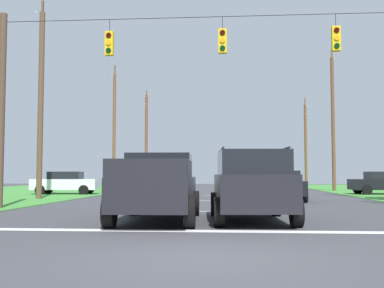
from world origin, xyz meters
name	(u,v)px	position (x,y,z in m)	size (l,w,h in m)	color
ground_plane	(205,257)	(0.00, 0.00, 0.00)	(120.00, 120.00, 0.00)	#3D3D42
stop_bar_stripe	(212,231)	(0.00, 3.55, 0.00)	(14.76, 0.45, 0.01)	white
lane_dash_0	(218,211)	(0.00, 9.55, 0.00)	(0.15, 2.50, 0.01)	white
lane_dash_1	(221,201)	(0.00, 16.60, 0.00)	(0.15, 2.50, 0.01)	white
lane_dash_2	(223,195)	(0.00, 23.02, 0.00)	(0.15, 2.50, 0.01)	white
overhead_signal_span	(221,97)	(0.10, 10.42, 4.28)	(17.69, 0.31, 7.78)	brown
pickup_truck	(158,187)	(-1.65, 5.95, 0.97)	(2.44, 5.47, 1.95)	black
suv_black	(251,184)	(1.02, 6.04, 1.06)	(2.45, 4.91, 2.05)	black
distant_car_crossing_white	(66,183)	(-10.51, 23.56, 0.79)	(4.43, 2.29, 1.52)	silver
distant_car_oncoming	(384,183)	(10.66, 24.91, 0.79)	(4.41, 2.24, 1.52)	black
distant_car_far_parked	(280,185)	(2.96, 16.53, 0.79)	(2.27, 4.42, 1.52)	black
utility_pole_far_right	(333,122)	(8.95, 31.92, 5.65)	(0.29, 1.73, 11.60)	brown
utility_pole_near_left	(306,143)	(9.36, 48.47, 4.99)	(0.32, 1.97, 10.26)	brown
utility_pole_far_left	(41,102)	(-9.86, 17.48, 5.32)	(0.30, 1.77, 10.98)	brown
utility_pole_distant_right	(114,129)	(-9.49, 32.81, 5.27)	(0.27, 1.99, 10.88)	brown
utility_pole_distant_left	(146,138)	(-9.39, 48.47, 5.64)	(0.33, 1.70, 11.45)	brown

